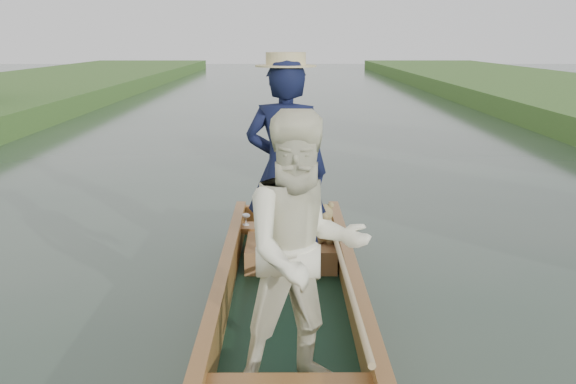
{
  "coord_description": "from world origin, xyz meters",
  "views": [
    {
      "loc": [
        -0.02,
        -5.28,
        2.2
      ],
      "look_at": [
        0.0,
        0.6,
        0.95
      ],
      "focal_mm": 45.0,
      "sensor_mm": 36.0,
      "label": 1
    }
  ],
  "objects": [
    {
      "name": "ground",
      "position": [
        0.0,
        0.0,
        0.0
      ],
      "size": [
        120.0,
        120.0,
        0.0
      ],
      "primitive_type": "plane",
      "color": "#283D30",
      "rests_on": "ground"
    },
    {
      "name": "punt",
      "position": [
        0.03,
        -0.06,
        0.69
      ],
      "size": [
        1.14,
        5.0,
        2.07
      ],
      "color": "black",
      "rests_on": "ground"
    },
    {
      "name": "trees_far",
      "position": [
        0.12,
        7.36,
        2.43
      ],
      "size": [
        21.68,
        14.62,
        4.2
      ],
      "color": "#47331E",
      "rests_on": "ground"
    }
  ]
}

